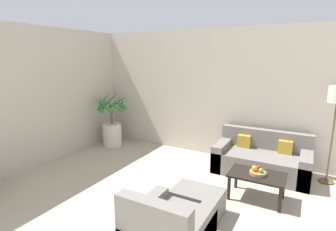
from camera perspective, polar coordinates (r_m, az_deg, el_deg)
wall_back at (r=5.51m, az=16.84°, el=4.08°), size 8.50×0.06×2.70m
potted_palm at (r=6.45m, az=-12.09°, el=-2.14°), size 0.81×0.81×1.34m
sofa_loveseat at (r=5.20m, az=19.64°, el=-9.06°), size 1.65×0.84×0.76m
coffee_table at (r=4.24m, az=18.79°, el=-12.74°), size 0.80×0.52×0.40m
fruit_bowl at (r=4.20m, az=18.95°, el=-11.74°), size 0.24×0.24×0.04m
apple_red at (r=4.25m, az=19.18°, el=-10.64°), size 0.07×0.07×0.07m
apple_green at (r=4.16m, az=19.58°, el=-11.18°), size 0.07×0.07×0.07m
orange_fruit at (r=4.18m, az=18.31°, el=-10.85°), size 0.09×0.09×0.09m
armchair at (r=3.12m, az=0.01°, el=-23.83°), size 0.81×0.85×0.77m
ottoman at (r=3.79m, az=6.38°, el=-18.13°), size 0.67×0.46×0.35m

